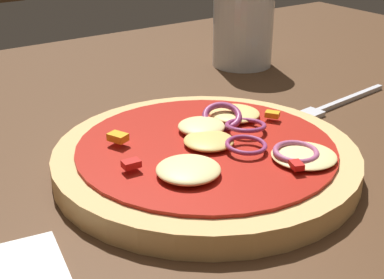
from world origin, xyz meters
TOP-DOWN VIEW (x-y plane):
  - dining_table at (0.00, 0.00)m, footprint 1.14×0.99m
  - pizza at (-0.06, 0.03)m, footprint 0.25×0.25m
  - fork at (0.13, 0.06)m, footprint 0.18×0.03m
  - beer_glass at (0.16, 0.24)m, footprint 0.08×0.08m

SIDE VIEW (x-z plane):
  - dining_table at x=0.00m, z-range 0.00..0.03m
  - fork at x=0.13m, z-range 0.03..0.04m
  - pizza at x=-0.06m, z-range 0.03..0.07m
  - beer_glass at x=0.16m, z-range 0.03..0.16m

